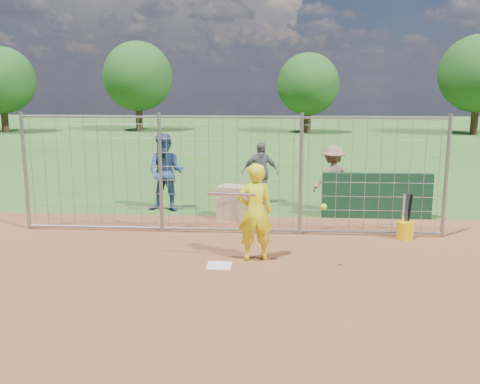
# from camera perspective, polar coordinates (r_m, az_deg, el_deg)

# --- Properties ---
(ground) EXTENTS (100.00, 100.00, 0.00)m
(ground) POSITION_cam_1_polar(r_m,az_deg,el_deg) (9.75, -2.11, -7.53)
(ground) COLOR #2D591E
(ground) RESTS_ON ground
(infield_dirt) EXTENTS (18.00, 18.00, 0.00)m
(infield_dirt) POSITION_cam_1_polar(r_m,az_deg,el_deg) (7.00, -4.83, -15.35)
(infield_dirt) COLOR brown
(infield_dirt) RESTS_ON ground
(home_plate) EXTENTS (0.43, 0.43, 0.02)m
(home_plate) POSITION_cam_1_polar(r_m,az_deg,el_deg) (9.56, -2.24, -7.86)
(home_plate) COLOR silver
(home_plate) RESTS_ON ground
(dugout_wall) EXTENTS (2.60, 0.20, 1.10)m
(dugout_wall) POSITION_cam_1_polar(r_m,az_deg,el_deg) (13.26, 14.37, -0.39)
(dugout_wall) COLOR #11381E
(dugout_wall) RESTS_ON ground
(batter) EXTENTS (0.74, 0.57, 1.80)m
(batter) POSITION_cam_1_polar(r_m,az_deg,el_deg) (9.66, 1.59, -2.18)
(batter) COLOR yellow
(batter) RESTS_ON ground
(bystander_a) EXTENTS (1.04, 0.86, 1.98)m
(bystander_a) POSITION_cam_1_polar(r_m,az_deg,el_deg) (13.66, -7.91, 2.05)
(bystander_a) COLOR navy
(bystander_a) RESTS_ON ground
(bystander_b) EXTENTS (1.02, 0.48, 1.69)m
(bystander_b) POSITION_cam_1_polar(r_m,az_deg,el_deg) (14.45, 2.16, 2.08)
(bystander_b) COLOR slate
(bystander_b) RESTS_ON ground
(bystander_c) EXTENTS (1.25, 1.07, 1.68)m
(bystander_c) POSITION_cam_1_polar(r_m,az_deg,el_deg) (13.73, 9.85, 1.43)
(bystander_c) COLOR #8E634D
(bystander_c) RESTS_ON ground
(equipment_bin) EXTENTS (0.91, 0.72, 0.80)m
(equipment_bin) POSITION_cam_1_polar(r_m,az_deg,el_deg) (12.81, -0.50, -1.12)
(equipment_bin) COLOR tan
(equipment_bin) RESTS_ON ground
(equipment_in_play) EXTENTS (2.07, 0.35, 0.23)m
(equipment_in_play) POSITION_cam_1_polar(r_m,az_deg,el_deg) (9.27, 1.42, -0.54)
(equipment_in_play) COLOR silver
(equipment_in_play) RESTS_ON ground
(bucket_with_bats) EXTENTS (0.34, 0.34, 0.98)m
(bucket_with_bats) POSITION_cam_1_polar(r_m,az_deg,el_deg) (11.63, 17.23, -3.69)
(bucket_with_bats) COLOR #DFB70B
(bucket_with_bats) RESTS_ON ground
(backstop_fence) EXTENTS (9.08, 0.08, 2.60)m
(backstop_fence) POSITION_cam_1_polar(r_m,az_deg,el_deg) (11.38, -1.08, 1.73)
(backstop_fence) COLOR gray
(backstop_fence) RESTS_ON ground
(tree_line) EXTENTS (44.66, 6.72, 6.48)m
(tree_line) POSITION_cam_1_polar(r_m,az_deg,el_deg) (37.38, 7.48, 11.98)
(tree_line) COLOR #3F2B19
(tree_line) RESTS_ON ground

